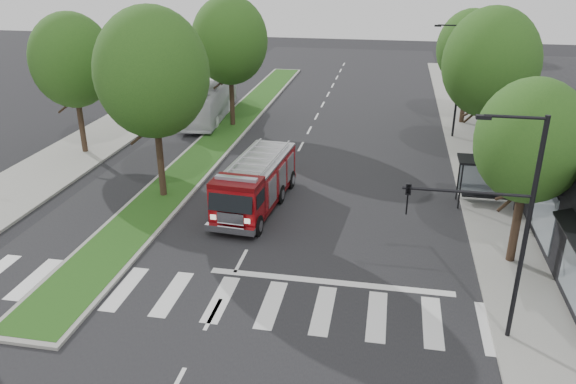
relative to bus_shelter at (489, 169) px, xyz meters
The scene contains 15 objects.
ground 14.00m from the bus_shelter, 143.97° to the right, with size 140.00×140.00×0.00m, color black.
sidewalk_right 3.00m from the bus_shelter, 54.94° to the left, with size 5.00×80.00×0.15m, color gray.
sidewalk_left 25.84m from the bus_shelter, behind, with size 5.00×80.00×0.15m, color gray.
median 19.92m from the bus_shelter, 150.20° to the left, with size 3.00×50.00×0.15m.
bus_shelter is the anchor object (origin of this frame).
tree_right_near 7.06m from the bus_shelter, 87.21° to the right, with size 4.40×4.40×8.05m.
tree_right_mid 7.36m from the bus_shelter, 87.07° to the left, with size 5.60×5.60×9.72m.
tree_right_far 16.30m from the bus_shelter, 88.92° to the left, with size 5.00×5.00×8.73m.
tree_median_near 17.98m from the bus_shelter, behind, with size 5.80×5.80×10.16m.
tree_median_far 21.36m from the bus_shelter, 145.43° to the left, with size 5.60×5.60×9.72m.
tree_left_mid 25.82m from the bus_shelter, behind, with size 5.20×5.20×9.16m.
streetlight_right_near 12.05m from the bus_shelter, 97.76° to the right, with size 4.08×0.22×8.00m.
streetlight_right_far 12.13m from the bus_shelter, 94.11° to the left, with size 2.11×0.20×8.00m.
fire_engine 12.16m from the bus_shelter, 168.14° to the right, with size 3.02×8.15×2.77m.
city_bus 24.04m from the bus_shelter, 145.04° to the left, with size 2.56×10.93×3.04m, color silver.
Camera 1 is at (5.94, -20.60, 12.35)m, focal length 35.00 mm.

